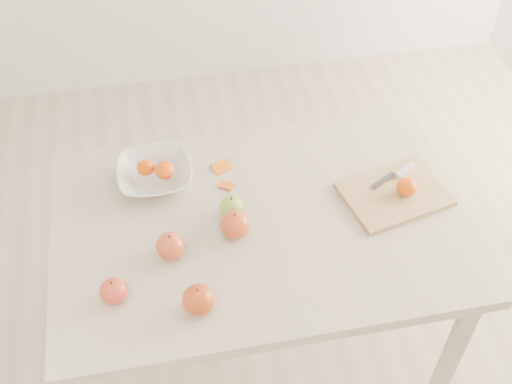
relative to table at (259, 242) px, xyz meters
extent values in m
plane|color=#C6B293|center=(0.00, 0.00, -0.65)|extent=(3.50, 3.50, 0.00)
cube|color=#C4B194|center=(0.00, 0.00, 0.08)|extent=(1.20, 0.80, 0.04)
cylinder|color=#BCAA8E|center=(-0.54, 0.34, -0.30)|extent=(0.06, 0.06, 0.71)
cylinder|color=#BCAA8E|center=(0.54, 0.34, -0.30)|extent=(0.06, 0.06, 0.71)
cylinder|color=#BCAA8E|center=(0.54, -0.34, -0.30)|extent=(0.06, 0.06, 0.71)
cube|color=tan|center=(0.42, 0.02, 0.11)|extent=(0.34, 0.28, 0.02)
ellipsoid|color=#CB4D07|center=(0.45, 0.01, 0.14)|extent=(0.06, 0.06, 0.05)
imported|color=silver|center=(-0.28, 0.22, 0.13)|extent=(0.23, 0.23, 0.06)
ellipsoid|color=#E15F07|center=(-0.31, 0.23, 0.15)|extent=(0.05, 0.05, 0.05)
ellipsoid|color=#E94F08|center=(-0.25, 0.21, 0.15)|extent=(0.06, 0.06, 0.05)
cube|color=orange|center=(-0.07, 0.24, 0.10)|extent=(0.07, 0.06, 0.01)
cube|color=#DF570F|center=(-0.07, 0.16, 0.10)|extent=(0.06, 0.05, 0.01)
cube|color=silver|center=(0.48, 0.09, 0.12)|extent=(0.07, 0.05, 0.01)
cube|color=#3C3E44|center=(0.40, 0.07, 0.12)|extent=(0.09, 0.06, 0.00)
ellipsoid|color=#63991D|center=(-0.07, 0.04, 0.13)|extent=(0.07, 0.07, 0.07)
ellipsoid|color=maroon|center=(-0.42, -0.19, 0.13)|extent=(0.08, 0.08, 0.07)
ellipsoid|color=#9F1613|center=(-0.08, -0.03, 0.14)|extent=(0.09, 0.09, 0.08)
ellipsoid|color=maroon|center=(-0.26, -0.07, 0.14)|extent=(0.08, 0.08, 0.07)
ellipsoid|color=maroon|center=(-0.21, -0.26, 0.14)|extent=(0.09, 0.09, 0.08)
camera|label=1|loc=(-0.24, -1.20, 1.51)|focal=45.00mm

